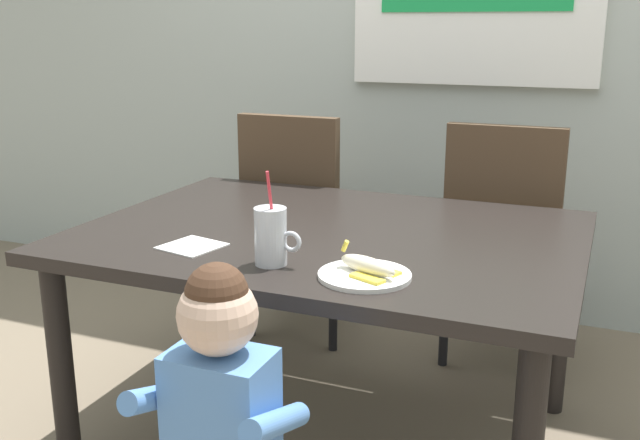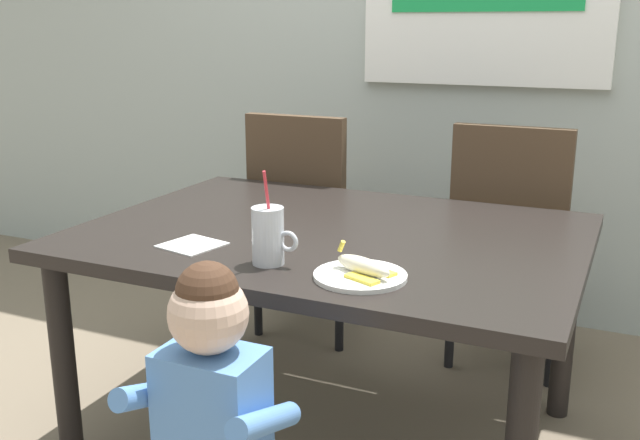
{
  "view_description": "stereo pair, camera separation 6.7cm",
  "coord_description": "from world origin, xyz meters",
  "px_view_note": "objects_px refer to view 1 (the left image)",
  "views": [
    {
      "loc": [
        0.77,
        -1.94,
        1.3
      ],
      "look_at": [
        0.01,
        -0.11,
        0.76
      ],
      "focal_mm": 40.46,
      "sensor_mm": 36.0,
      "label": 1
    },
    {
      "loc": [
        0.83,
        -1.91,
        1.3
      ],
      "look_at": [
        0.01,
        -0.11,
        0.76
      ],
      "focal_mm": 40.46,
      "sensor_mm": 36.0,
      "label": 2
    }
  ],
  "objects_px": {
    "snack_plate": "(365,275)",
    "peeled_banana": "(368,266)",
    "dining_chair_right": "(504,231)",
    "milk_cup": "(271,239)",
    "paper_napkin": "(192,246)",
    "toddler_standing": "(221,402)",
    "dining_chair_left": "(300,213)",
    "dining_table": "(329,255)"
  },
  "relations": [
    {
      "from": "milk_cup",
      "to": "peeled_banana",
      "type": "xyz_separation_m",
      "value": [
        0.27,
        -0.01,
        -0.04
      ]
    },
    {
      "from": "dining_chair_left",
      "to": "snack_plate",
      "type": "xyz_separation_m",
      "value": [
        0.65,
        -1.08,
        0.17
      ]
    },
    {
      "from": "dining_chair_right",
      "to": "milk_cup",
      "type": "relative_size",
      "value": 3.82
    },
    {
      "from": "dining_table",
      "to": "milk_cup",
      "type": "height_order",
      "value": "milk_cup"
    },
    {
      "from": "dining_chair_left",
      "to": "peeled_banana",
      "type": "xyz_separation_m",
      "value": [
        0.66,
        -1.08,
        0.19
      ]
    },
    {
      "from": "peeled_banana",
      "to": "dining_chair_left",
      "type": "bearing_deg",
      "value": 121.52
    },
    {
      "from": "dining_table",
      "to": "toddler_standing",
      "type": "relative_size",
      "value": 1.76
    },
    {
      "from": "dining_chair_right",
      "to": "peeled_banana",
      "type": "distance_m",
      "value": 1.15
    },
    {
      "from": "dining_chair_right",
      "to": "dining_chair_left",
      "type": "bearing_deg",
      "value": 2.83
    },
    {
      "from": "snack_plate",
      "to": "toddler_standing",
      "type": "bearing_deg",
      "value": -115.59
    },
    {
      "from": "dining_chair_left",
      "to": "milk_cup",
      "type": "xyz_separation_m",
      "value": [
        0.4,
        -1.07,
        0.23
      ]
    },
    {
      "from": "milk_cup",
      "to": "paper_napkin",
      "type": "distance_m",
      "value": 0.28
    },
    {
      "from": "toddler_standing",
      "to": "paper_napkin",
      "type": "bearing_deg",
      "value": 127.54
    },
    {
      "from": "milk_cup",
      "to": "snack_plate",
      "type": "relative_size",
      "value": 1.09
    },
    {
      "from": "dining_chair_left",
      "to": "paper_napkin",
      "type": "distance_m",
      "value": 1.04
    },
    {
      "from": "snack_plate",
      "to": "peeled_banana",
      "type": "relative_size",
      "value": 1.32
    },
    {
      "from": "dining_chair_right",
      "to": "snack_plate",
      "type": "relative_size",
      "value": 4.17
    },
    {
      "from": "dining_chair_left",
      "to": "paper_napkin",
      "type": "height_order",
      "value": "dining_chair_left"
    },
    {
      "from": "dining_chair_left",
      "to": "dining_chair_right",
      "type": "distance_m",
      "value": 0.83
    },
    {
      "from": "dining_chair_left",
      "to": "milk_cup",
      "type": "bearing_deg",
      "value": 110.29
    },
    {
      "from": "dining_chair_left",
      "to": "peeled_banana",
      "type": "relative_size",
      "value": 5.52
    },
    {
      "from": "milk_cup",
      "to": "snack_plate",
      "type": "distance_m",
      "value": 0.26
    },
    {
      "from": "dining_chair_right",
      "to": "peeled_banana",
      "type": "height_order",
      "value": "dining_chair_right"
    },
    {
      "from": "dining_chair_left",
      "to": "toddler_standing",
      "type": "distance_m",
      "value": 1.54
    },
    {
      "from": "dining_table",
      "to": "toddler_standing",
      "type": "xyz_separation_m",
      "value": [
        0.05,
        -0.75,
        -0.1
      ]
    },
    {
      "from": "dining_table",
      "to": "dining_chair_left",
      "type": "bearing_deg",
      "value": 120.12
    },
    {
      "from": "dining_chair_right",
      "to": "milk_cup",
      "type": "bearing_deg",
      "value": 68.69
    },
    {
      "from": "dining_table",
      "to": "peeled_banana",
      "type": "bearing_deg",
      "value": -55.84
    },
    {
      "from": "milk_cup",
      "to": "toddler_standing",
      "type": "bearing_deg",
      "value": -79.94
    },
    {
      "from": "dining_table",
      "to": "snack_plate",
      "type": "distance_m",
      "value": 0.44
    },
    {
      "from": "dining_table",
      "to": "dining_chair_right",
      "type": "relative_size",
      "value": 1.54
    },
    {
      "from": "dining_table",
      "to": "toddler_standing",
      "type": "distance_m",
      "value": 0.76
    },
    {
      "from": "peeled_banana",
      "to": "dining_table",
      "type": "bearing_deg",
      "value": 124.16
    },
    {
      "from": "snack_plate",
      "to": "paper_napkin",
      "type": "bearing_deg",
      "value": 173.99
    },
    {
      "from": "peeled_banana",
      "to": "snack_plate",
      "type": "bearing_deg",
      "value": 175.96
    },
    {
      "from": "dining_chair_right",
      "to": "snack_plate",
      "type": "height_order",
      "value": "dining_chair_right"
    },
    {
      "from": "dining_table",
      "to": "toddler_standing",
      "type": "height_order",
      "value": "toddler_standing"
    },
    {
      "from": "toddler_standing",
      "to": "snack_plate",
      "type": "bearing_deg",
      "value": 64.41
    },
    {
      "from": "dining_chair_left",
      "to": "toddler_standing",
      "type": "xyz_separation_m",
      "value": [
        0.47,
        -1.47,
        -0.02
      ]
    },
    {
      "from": "dining_table",
      "to": "peeled_banana",
      "type": "relative_size",
      "value": 8.49
    },
    {
      "from": "dining_table",
      "to": "dining_chair_left",
      "type": "distance_m",
      "value": 0.83
    },
    {
      "from": "snack_plate",
      "to": "paper_napkin",
      "type": "distance_m",
      "value": 0.53
    }
  ]
}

